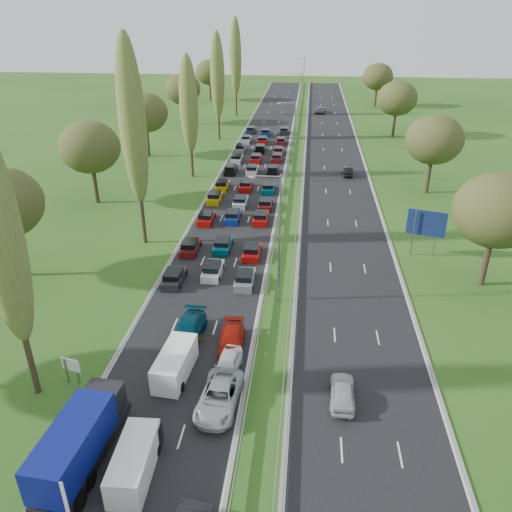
% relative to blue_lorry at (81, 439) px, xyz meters
% --- Properties ---
extents(ground, '(260.00, 260.00, 0.00)m').
position_rel_blue_lorry_xyz_m(ground, '(10.18, 56.49, -1.86)').
color(ground, '#285119').
rests_on(ground, ground).
extents(near_carriageway, '(10.50, 215.00, 0.04)m').
position_rel_blue_lorry_xyz_m(near_carriageway, '(3.43, 58.99, -1.86)').
color(near_carriageway, black).
rests_on(near_carriageway, ground).
extents(far_carriageway, '(10.50, 215.00, 0.04)m').
position_rel_blue_lorry_xyz_m(far_carriageway, '(16.93, 58.99, -1.86)').
color(far_carriageway, black).
rests_on(far_carriageway, ground).
extents(central_reservation, '(2.36, 215.00, 0.32)m').
position_rel_blue_lorry_xyz_m(central_reservation, '(10.18, 58.99, -1.31)').
color(central_reservation, gray).
rests_on(central_reservation, ground).
extents(lamp_columns, '(0.18, 140.18, 12.00)m').
position_rel_blue_lorry_xyz_m(lamp_columns, '(10.18, 54.49, 4.14)').
color(lamp_columns, gray).
rests_on(lamp_columns, ground).
extents(poplar_row, '(2.80, 127.80, 22.44)m').
position_rel_blue_lorry_xyz_m(poplar_row, '(-5.82, 44.66, 10.52)').
color(poplar_row, '#2D2116').
rests_on(poplar_row, ground).
extents(woodland_left, '(8.00, 166.00, 11.10)m').
position_rel_blue_lorry_xyz_m(woodland_left, '(-16.32, 39.12, 5.82)').
color(woodland_left, '#2D2116').
rests_on(woodland_left, ground).
extents(woodland_right, '(8.00, 153.00, 11.10)m').
position_rel_blue_lorry_xyz_m(woodland_right, '(29.68, 43.16, 5.82)').
color(woodland_right, '#2D2116').
rests_on(woodland_right, ground).
extents(traffic_queue_fill, '(9.09, 69.23, 0.80)m').
position_rel_blue_lorry_xyz_m(traffic_queue_fill, '(3.39, 54.00, -1.42)').
color(traffic_queue_fill, black).
rests_on(traffic_queue_fill, ground).
extents(near_car_7, '(2.51, 5.61, 1.60)m').
position_rel_blue_lorry_xyz_m(near_car_7, '(3.31, 12.64, -1.04)').
color(near_car_7, '#05354B').
rests_on(near_car_7, near_carriageway).
extents(near_car_8, '(1.70, 4.03, 1.36)m').
position_rel_blue_lorry_xyz_m(near_car_8, '(3.59, 11.65, -1.16)').
color(near_car_8, '#B4780C').
rests_on(near_car_8, near_carriageway).
extents(near_car_10, '(2.91, 5.72, 1.55)m').
position_rel_blue_lorry_xyz_m(near_car_10, '(7.12, 5.44, -1.07)').
color(near_car_10, '#A0A6A9').
rests_on(near_car_10, near_carriageway).
extents(near_car_11, '(2.18, 4.84, 1.38)m').
position_rel_blue_lorry_xyz_m(near_car_11, '(7.00, 11.97, -1.15)').
color(near_car_11, '#9D1409').
rests_on(near_car_11, near_carriageway).
extents(near_car_12, '(2.02, 4.30, 1.42)m').
position_rel_blue_lorry_xyz_m(near_car_12, '(7.14, 8.91, -1.13)').
color(near_car_12, white).
rests_on(near_car_12, near_carriageway).
extents(far_car_0, '(1.82, 4.23, 1.42)m').
position_rel_blue_lorry_xyz_m(far_car_0, '(15.40, 6.86, -1.13)').
color(far_car_0, '#B1B6BB').
rests_on(far_car_0, far_carriageway).
extents(far_car_1, '(1.63, 4.12, 1.33)m').
position_rel_blue_lorry_xyz_m(far_car_1, '(18.82, 58.61, -1.17)').
color(far_car_1, black).
rests_on(far_car_1, far_carriageway).
extents(far_car_2, '(2.72, 5.29, 1.43)m').
position_rel_blue_lorry_xyz_m(far_car_2, '(14.96, 111.31, -1.13)').
color(far_car_2, gray).
rests_on(far_car_2, far_carriageway).
extents(blue_lorry, '(2.34, 8.43, 3.56)m').
position_rel_blue_lorry_xyz_m(blue_lorry, '(0.00, 0.00, 0.00)').
color(blue_lorry, black).
rests_on(blue_lorry, near_carriageway).
extents(white_van_front, '(1.96, 4.99, 2.01)m').
position_rel_blue_lorry_xyz_m(white_van_front, '(3.27, -0.36, -0.83)').
color(white_van_front, white).
rests_on(white_van_front, near_carriageway).
extents(white_van_rear, '(2.00, 5.11, 2.05)m').
position_rel_blue_lorry_xyz_m(white_van_rear, '(3.40, 8.46, -0.81)').
color(white_van_rear, white).
rests_on(white_van_rear, near_carriageway).
extents(info_sign, '(1.48, 0.47, 2.10)m').
position_rel_blue_lorry_xyz_m(info_sign, '(-3.72, 6.67, -0.49)').
color(info_sign, gray).
rests_on(info_sign, ground).
extents(direction_sign, '(3.86, 1.25, 5.20)m').
position_rel_blue_lorry_xyz_m(direction_sign, '(25.08, 30.29, 1.71)').
color(direction_sign, gray).
rests_on(direction_sign, ground).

